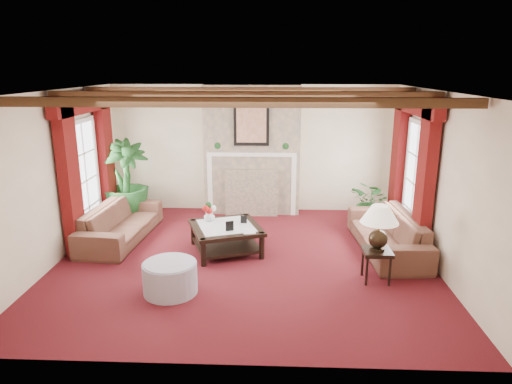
{
  "coord_description": "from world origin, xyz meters",
  "views": [
    {
      "loc": [
        0.48,
        -6.9,
        3.05
      ],
      "look_at": [
        0.17,
        0.4,
        1.04
      ],
      "focal_mm": 32.0,
      "sensor_mm": 36.0,
      "label": 1
    }
  ],
  "objects_px": {
    "sofa_right": "(388,226)",
    "coffee_table": "(226,239)",
    "sofa_left": "(120,217)",
    "ottoman": "(170,278)",
    "potted_palm": "(127,198)",
    "side_table": "(376,265)"
  },
  "relations": [
    {
      "from": "sofa_right",
      "to": "coffee_table",
      "type": "relative_size",
      "value": 2.04
    },
    {
      "from": "sofa_left",
      "to": "sofa_right",
      "type": "relative_size",
      "value": 0.99
    },
    {
      "from": "sofa_left",
      "to": "ottoman",
      "type": "relative_size",
      "value": 2.97
    },
    {
      "from": "potted_palm",
      "to": "coffee_table",
      "type": "relative_size",
      "value": 1.69
    },
    {
      "from": "sofa_left",
      "to": "sofa_right",
      "type": "xyz_separation_m",
      "value": [
        4.72,
        -0.34,
        0.01
      ]
    },
    {
      "from": "ottoman",
      "to": "coffee_table",
      "type": "bearing_deg",
      "value": 67.66
    },
    {
      "from": "sofa_right",
      "to": "potted_palm",
      "type": "bearing_deg",
      "value": -109.63
    },
    {
      "from": "side_table",
      "to": "potted_palm",
      "type": "bearing_deg",
      "value": 150.37
    },
    {
      "from": "coffee_table",
      "to": "ottoman",
      "type": "bearing_deg",
      "value": -131.73
    },
    {
      "from": "coffee_table",
      "to": "ottoman",
      "type": "relative_size",
      "value": 1.47
    },
    {
      "from": "sofa_left",
      "to": "potted_palm",
      "type": "relative_size",
      "value": 1.19
    },
    {
      "from": "sofa_left",
      "to": "side_table",
      "type": "relative_size",
      "value": 4.62
    },
    {
      "from": "sofa_right",
      "to": "ottoman",
      "type": "relative_size",
      "value": 3.0
    },
    {
      "from": "side_table",
      "to": "ottoman",
      "type": "xyz_separation_m",
      "value": [
        -2.94,
        -0.5,
        -0.02
      ]
    },
    {
      "from": "sofa_right",
      "to": "coffee_table",
      "type": "height_order",
      "value": "sofa_right"
    },
    {
      "from": "potted_palm",
      "to": "ottoman",
      "type": "relative_size",
      "value": 2.49
    },
    {
      "from": "coffee_table",
      "to": "sofa_right",
      "type": "bearing_deg",
      "value": -16.25
    },
    {
      "from": "sofa_left",
      "to": "coffee_table",
      "type": "xyz_separation_m",
      "value": [
        1.97,
        -0.49,
        -0.2
      ]
    },
    {
      "from": "coffee_table",
      "to": "side_table",
      "type": "bearing_deg",
      "value": -43.08
    },
    {
      "from": "side_table",
      "to": "ottoman",
      "type": "height_order",
      "value": "side_table"
    },
    {
      "from": "sofa_right",
      "to": "ottoman",
      "type": "height_order",
      "value": "sofa_right"
    },
    {
      "from": "sofa_right",
      "to": "side_table",
      "type": "distance_m",
      "value": 1.26
    }
  ]
}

